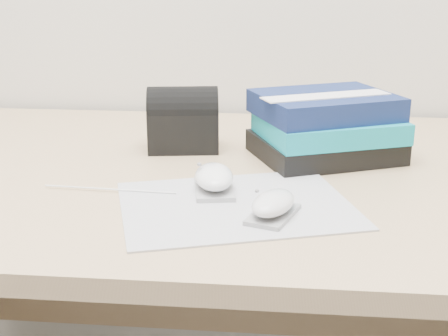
# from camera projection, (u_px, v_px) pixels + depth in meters

# --- Properties ---
(desk) EXTENTS (1.60, 0.80, 0.73)m
(desk) POSITION_uv_depth(u_px,v_px,m) (289.00, 278.00, 1.17)
(desk) COLOR tan
(desk) RESTS_ON ground
(mousepad) EXTENTS (0.38, 0.33, 0.00)m
(mousepad) POSITION_uv_depth(u_px,v_px,m) (236.00, 205.00, 0.88)
(mousepad) COLOR gray
(mousepad) RESTS_ON desk
(mouse_rear) EXTENTS (0.07, 0.11, 0.04)m
(mouse_rear) POSITION_uv_depth(u_px,v_px,m) (214.00, 179.00, 0.93)
(mouse_rear) COLOR #9D9D9F
(mouse_rear) RESTS_ON mousepad
(mouse_front) EXTENTS (0.08, 0.10, 0.04)m
(mouse_front) POSITION_uv_depth(u_px,v_px,m) (273.00, 205.00, 0.83)
(mouse_front) COLOR gray
(mouse_front) RESTS_ON mousepad
(usb_cable) EXTENTS (0.20, 0.02, 0.00)m
(usb_cable) POSITION_uv_depth(u_px,v_px,m) (110.00, 189.00, 0.93)
(usb_cable) COLOR white
(usb_cable) RESTS_ON mousepad
(book_stack) EXTENTS (0.28, 0.26, 0.11)m
(book_stack) POSITION_uv_depth(u_px,v_px,m) (326.00, 126.00, 1.08)
(book_stack) COLOR black
(book_stack) RESTS_ON desk
(pouch) EXTENTS (0.14, 0.11, 0.12)m
(pouch) POSITION_uv_depth(u_px,v_px,m) (183.00, 119.00, 1.13)
(pouch) COLOR black
(pouch) RESTS_ON desk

